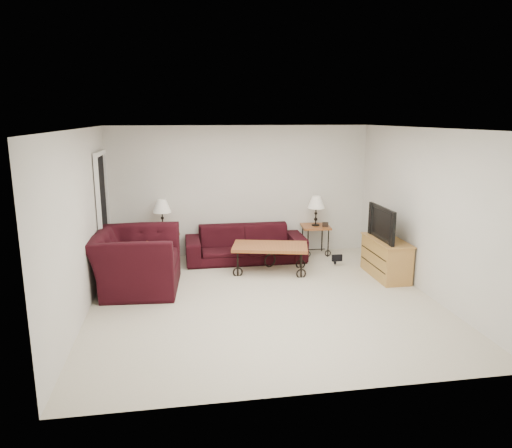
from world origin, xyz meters
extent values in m
plane|color=beige|center=(0.00, 0.00, 0.00)|extent=(5.00, 5.00, 0.00)
cube|color=silver|center=(0.00, 2.50, 1.25)|extent=(5.00, 0.02, 2.50)
cube|color=silver|center=(0.00, -2.50, 1.25)|extent=(5.00, 0.02, 2.50)
cube|color=silver|center=(-2.50, 0.00, 1.25)|extent=(0.02, 5.00, 2.50)
cube|color=silver|center=(2.50, 0.00, 1.25)|extent=(0.02, 5.00, 2.50)
plane|color=white|center=(0.00, 0.00, 2.50)|extent=(5.00, 5.00, 0.00)
cube|color=black|center=(-2.47, 1.65, 1.02)|extent=(0.08, 0.94, 2.04)
imported|color=black|center=(0.02, 2.02, 0.33)|extent=(2.23, 0.87, 0.65)
cube|color=#9B4A27|center=(-1.50, 2.20, 0.29)|extent=(0.62, 0.62, 0.59)
cube|color=#9B4A27|center=(1.43, 2.20, 0.29)|extent=(0.58, 0.58, 0.58)
cube|color=black|center=(-1.65, 2.05, 0.64)|extent=(0.12, 0.05, 0.10)
cube|color=black|center=(1.58, 2.05, 0.63)|extent=(0.12, 0.05, 0.10)
cube|color=#9B4A27|center=(0.34, 1.28, 0.24)|extent=(1.41, 0.98, 0.48)
imported|color=black|center=(-1.88, 0.78, 0.46)|extent=(1.35, 1.52, 0.93)
cube|color=#B14616|center=(-1.72, 0.73, 0.52)|extent=(0.14, 0.43, 0.42)
cube|color=#B47642|center=(2.23, 0.72, 0.33)|extent=(0.45, 1.08, 0.65)
imported|color=black|center=(2.21, 0.72, 0.93)|extent=(0.13, 0.97, 0.56)
ellipsoid|color=black|center=(1.61, 1.50, 0.19)|extent=(0.35, 0.31, 0.37)
camera|label=1|loc=(-1.20, -6.54, 2.66)|focal=33.41mm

